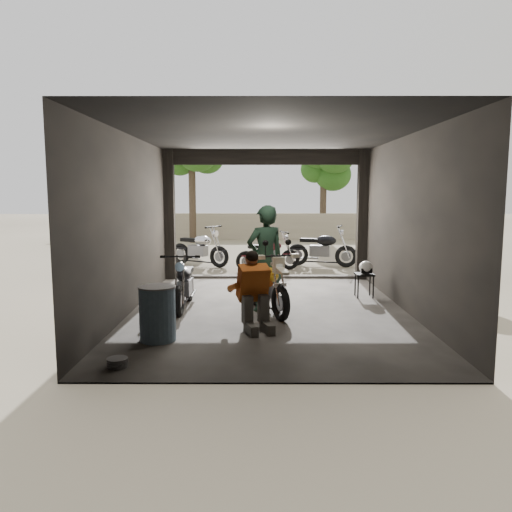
{
  "coord_description": "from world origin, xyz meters",
  "views": [
    {
      "loc": [
        -0.21,
        -8.97,
        2.19
      ],
      "look_at": [
        -0.24,
        0.6,
        0.95
      ],
      "focal_mm": 35.0,
      "sensor_mm": 36.0,
      "label": 1
    }
  ],
  "objects_px": {
    "oil_drum": "(158,314)",
    "mechanic": "(255,293)",
    "sign_post": "(426,217)",
    "outside_bike_b": "(268,251)",
    "outside_bike_a": "(199,246)",
    "rider": "(265,259)",
    "outside_bike_c": "(322,246)",
    "stool": "(364,277)",
    "main_bike": "(267,282)",
    "left_bike": "(184,281)",
    "helmet": "(366,267)"
  },
  "relations": [
    {
      "from": "sign_post",
      "to": "oil_drum",
      "type": "bearing_deg",
      "value": -115.28
    },
    {
      "from": "outside_bike_b",
      "to": "stool",
      "type": "bearing_deg",
      "value": -167.09
    },
    {
      "from": "oil_drum",
      "to": "outside_bike_c",
      "type": "bearing_deg",
      "value": 65.75
    },
    {
      "from": "sign_post",
      "to": "stool",
      "type": "bearing_deg",
      "value": -111.49
    },
    {
      "from": "outside_bike_c",
      "to": "mechanic",
      "type": "xyz_separation_m",
      "value": [
        -1.91,
        -6.84,
        0.0
      ]
    },
    {
      "from": "outside_bike_c",
      "to": "outside_bike_a",
      "type": "bearing_deg",
      "value": 103.48
    },
    {
      "from": "outside_bike_c",
      "to": "sign_post",
      "type": "height_order",
      "value": "sign_post"
    },
    {
      "from": "left_bike",
      "to": "mechanic",
      "type": "height_order",
      "value": "mechanic"
    },
    {
      "from": "main_bike",
      "to": "rider",
      "type": "distance_m",
      "value": 0.42
    },
    {
      "from": "left_bike",
      "to": "main_bike",
      "type": "bearing_deg",
      "value": -12.34
    },
    {
      "from": "outside_bike_c",
      "to": "stool",
      "type": "height_order",
      "value": "outside_bike_c"
    },
    {
      "from": "helmet",
      "to": "main_bike",
      "type": "bearing_deg",
      "value": -129.41
    },
    {
      "from": "outside_bike_a",
      "to": "outside_bike_b",
      "type": "bearing_deg",
      "value": -83.25
    },
    {
      "from": "stool",
      "to": "outside_bike_a",
      "type": "bearing_deg",
      "value": 131.34
    },
    {
      "from": "main_bike",
      "to": "sign_post",
      "type": "height_order",
      "value": "sign_post"
    },
    {
      "from": "stool",
      "to": "sign_post",
      "type": "distance_m",
      "value": 2.88
    },
    {
      "from": "outside_bike_a",
      "to": "rider",
      "type": "height_order",
      "value": "rider"
    },
    {
      "from": "stool",
      "to": "oil_drum",
      "type": "bearing_deg",
      "value": -140.31
    },
    {
      "from": "mechanic",
      "to": "outside_bike_a",
      "type": "bearing_deg",
      "value": 86.77
    },
    {
      "from": "oil_drum",
      "to": "mechanic",
      "type": "bearing_deg",
      "value": 22.03
    },
    {
      "from": "main_bike",
      "to": "oil_drum",
      "type": "relative_size",
      "value": 2.09
    },
    {
      "from": "outside_bike_b",
      "to": "outside_bike_a",
      "type": "bearing_deg",
      "value": 51.53
    },
    {
      "from": "outside_bike_a",
      "to": "sign_post",
      "type": "relative_size",
      "value": 0.76
    },
    {
      "from": "left_bike",
      "to": "rider",
      "type": "height_order",
      "value": "rider"
    },
    {
      "from": "outside_bike_a",
      "to": "stool",
      "type": "distance_m",
      "value": 5.95
    },
    {
      "from": "left_bike",
      "to": "rider",
      "type": "xyz_separation_m",
      "value": [
        1.51,
        -0.23,
        0.44
      ]
    },
    {
      "from": "sign_post",
      "to": "mechanic",
      "type": "bearing_deg",
      "value": -110.28
    },
    {
      "from": "rider",
      "to": "sign_post",
      "type": "height_order",
      "value": "sign_post"
    },
    {
      "from": "main_bike",
      "to": "outside_bike_b",
      "type": "bearing_deg",
      "value": 68.11
    },
    {
      "from": "sign_post",
      "to": "left_bike",
      "type": "bearing_deg",
      "value": -129.45
    },
    {
      "from": "mechanic",
      "to": "helmet",
      "type": "relative_size",
      "value": 4.23
    },
    {
      "from": "rider",
      "to": "mechanic",
      "type": "distance_m",
      "value": 1.34
    },
    {
      "from": "main_bike",
      "to": "sign_post",
      "type": "relative_size",
      "value": 0.73
    },
    {
      "from": "outside_bike_c",
      "to": "helmet",
      "type": "height_order",
      "value": "outside_bike_c"
    },
    {
      "from": "outside_bike_a",
      "to": "helmet",
      "type": "distance_m",
      "value": 5.96
    },
    {
      "from": "mechanic",
      "to": "oil_drum",
      "type": "bearing_deg",
      "value": -174.88
    },
    {
      "from": "outside_bike_a",
      "to": "outside_bike_b",
      "type": "xyz_separation_m",
      "value": [
        2.02,
        -0.87,
        -0.06
      ]
    },
    {
      "from": "outside_bike_b",
      "to": "oil_drum",
      "type": "distance_m",
      "value": 6.87
    },
    {
      "from": "outside_bike_c",
      "to": "helmet",
      "type": "xyz_separation_m",
      "value": [
        0.35,
        -4.37,
        0.04
      ]
    },
    {
      "from": "main_bike",
      "to": "mechanic",
      "type": "distance_m",
      "value": 1.19
    },
    {
      "from": "outside_bike_b",
      "to": "outside_bike_c",
      "type": "distance_m",
      "value": 1.77
    },
    {
      "from": "mechanic",
      "to": "sign_post",
      "type": "relative_size",
      "value": 0.52
    },
    {
      "from": "rider",
      "to": "left_bike",
      "type": "bearing_deg",
      "value": -32.38
    },
    {
      "from": "helmet",
      "to": "sign_post",
      "type": "relative_size",
      "value": 0.12
    },
    {
      "from": "left_bike",
      "to": "rider",
      "type": "bearing_deg",
      "value": -8.78
    },
    {
      "from": "mechanic",
      "to": "stool",
      "type": "bearing_deg",
      "value": 30.85
    },
    {
      "from": "main_bike",
      "to": "outside_bike_a",
      "type": "bearing_deg",
      "value": 87.79
    },
    {
      "from": "main_bike",
      "to": "mechanic",
      "type": "bearing_deg",
      "value": -120.0
    },
    {
      "from": "rider",
      "to": "stool",
      "type": "xyz_separation_m",
      "value": [
        2.07,
        1.19,
        -0.53
      ]
    },
    {
      "from": "left_bike",
      "to": "stool",
      "type": "relative_size",
      "value": 3.07
    }
  ]
}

